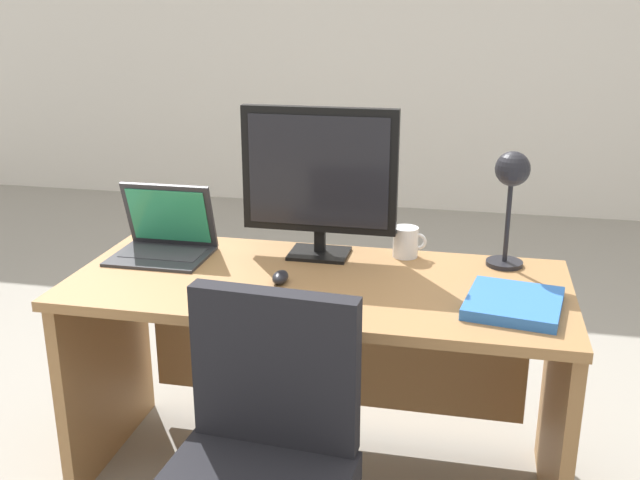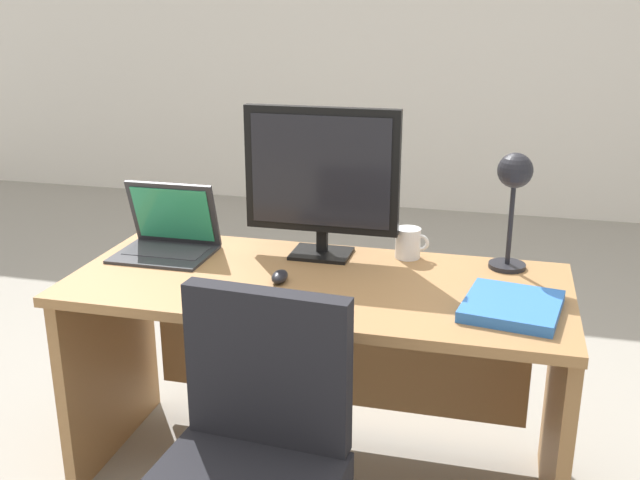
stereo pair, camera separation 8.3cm
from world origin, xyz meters
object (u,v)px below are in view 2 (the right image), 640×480
Objects in this scene: mouse at (280,277)px; keyboard at (277,306)px; desk at (321,337)px; book at (512,306)px; monitor at (321,175)px; coffee_mug at (409,243)px; laptop at (169,231)px; desk_lamp at (514,186)px.

keyboard is at bearing -74.65° from mouse.
desk is 0.66m from book.
monitor reaches higher than mouse.
mouse is at bearing 175.75° from book.
book is 2.79× the size of coffee_mug.
laptop is 1.18m from book.
keyboard is (-0.05, -0.30, 0.23)m from desk.
coffee_mug reaches higher than book.
laptop is at bearing 168.15° from book.
laptop reaches higher than keyboard.
laptop is at bearing -170.61° from coffee_mug.
laptop is 0.82m from coffee_mug.
keyboard is 1.17× the size of book.
monitor is at bearing 9.03° from laptop.
desk is at bearing -162.40° from desk_lamp.
mouse is 0.73× the size of coffee_mug.
mouse is 0.48m from coffee_mug.
laptop is at bearing -175.50° from desk_lamp.
desk_lamp is at bearing 93.00° from book.
desk is 0.43m from coffee_mug.
keyboard is at bearing -119.62° from coffee_mug.
laptop is at bearing 142.55° from keyboard.
coffee_mug reaches higher than keyboard.
laptop is at bearing -170.97° from monitor.
monitor is 1.35× the size of desk_lamp.
monitor is 6.22× the size of mouse.
desk is 0.38m from keyboard.
book is at bearing -27.14° from monitor.
desk_lamp is at bearing 37.59° from keyboard.
laptop is 3.81× the size of mouse.
book is at bearing -47.58° from coffee_mug.
book reaches higher than desk.
book is at bearing -11.85° from laptop.
monitor is 0.55m from keyboard.
laptop is (-0.52, -0.08, -0.21)m from monitor.
monitor reaches higher than coffee_mug.
laptop is 1.16m from desk_lamp.
keyboard is (-0.01, -0.48, -0.27)m from monitor.
monitor is at bearing -169.98° from coffee_mug.
keyboard is 0.21m from mouse.
desk_lamp is at bearing 22.35° from mouse.
desk is at bearing -9.30° from laptop.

